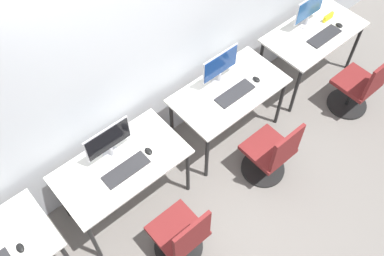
{
  "coord_description": "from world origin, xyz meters",
  "views": [
    {
      "loc": [
        -1.52,
        -1.63,
        4.1
      ],
      "look_at": [
        0.0,
        0.13,
        0.9
      ],
      "focal_mm": 40.0,
      "sensor_mm": 36.0,
      "label": 1
    }
  ],
  "objects_px": {
    "monitor_left": "(109,141)",
    "monitor_far_right": "(309,10)",
    "mouse_far_left": "(20,248)",
    "keyboard_far_right": "(324,36)",
    "mouse_right": "(256,79)",
    "mouse_left": "(149,151)",
    "office_chair_left": "(181,237)",
    "mouse_far_right": "(339,25)",
    "office_chair_right": "(271,155)",
    "keyboard_left": "(126,170)",
    "monitor_right": "(220,66)",
    "keyboard_right": "(235,93)",
    "office_chair_far_right": "(359,88)"
  },
  "relations": [
    {
      "from": "keyboard_left",
      "to": "monitor_right",
      "type": "height_order",
      "value": "monitor_right"
    },
    {
      "from": "mouse_right",
      "to": "mouse_far_right",
      "type": "relative_size",
      "value": 1.0
    },
    {
      "from": "office_chair_left",
      "to": "keyboard_far_right",
      "type": "relative_size",
      "value": 1.96
    },
    {
      "from": "monitor_far_right",
      "to": "keyboard_left",
      "type": "bearing_deg",
      "value": -175.1
    },
    {
      "from": "monitor_left",
      "to": "office_chair_right",
      "type": "xyz_separation_m",
      "value": [
        1.34,
        -0.83,
        -0.62
      ]
    },
    {
      "from": "mouse_right",
      "to": "monitor_left",
      "type": "bearing_deg",
      "value": 172.42
    },
    {
      "from": "monitor_far_right",
      "to": "monitor_right",
      "type": "bearing_deg",
      "value": 179.53
    },
    {
      "from": "mouse_left",
      "to": "office_chair_left",
      "type": "xyz_separation_m",
      "value": [
        -0.2,
        -0.71,
        -0.42
      ]
    },
    {
      "from": "mouse_right",
      "to": "monitor_far_right",
      "type": "bearing_deg",
      "value": 12.52
    },
    {
      "from": "monitor_left",
      "to": "monitor_far_right",
      "type": "xyz_separation_m",
      "value": [
        2.76,
        0.01,
        0.0
      ]
    },
    {
      "from": "keyboard_left",
      "to": "keyboard_far_right",
      "type": "height_order",
      "value": "same"
    },
    {
      "from": "monitor_right",
      "to": "office_chair_far_right",
      "type": "distance_m",
      "value": 1.79
    },
    {
      "from": "keyboard_right",
      "to": "keyboard_left",
      "type": "bearing_deg",
      "value": -179.66
    },
    {
      "from": "mouse_far_left",
      "to": "mouse_far_right",
      "type": "height_order",
      "value": "same"
    },
    {
      "from": "mouse_left",
      "to": "mouse_right",
      "type": "relative_size",
      "value": 1.0
    },
    {
      "from": "monitor_left",
      "to": "mouse_far_left",
      "type": "bearing_deg",
      "value": -166.33
    },
    {
      "from": "keyboard_left",
      "to": "keyboard_far_right",
      "type": "bearing_deg",
      "value": -0.9
    },
    {
      "from": "keyboard_left",
      "to": "mouse_left",
      "type": "bearing_deg",
      "value": 4.98
    },
    {
      "from": "keyboard_right",
      "to": "mouse_far_right",
      "type": "distance_m",
      "value": 1.66
    },
    {
      "from": "keyboard_left",
      "to": "monitor_right",
      "type": "relative_size",
      "value": 0.97
    },
    {
      "from": "office_chair_left",
      "to": "mouse_far_right",
      "type": "xyz_separation_m",
      "value": [
        2.97,
        0.64,
        0.42
      ]
    },
    {
      "from": "keyboard_far_right",
      "to": "mouse_right",
      "type": "bearing_deg",
      "value": 177.81
    },
    {
      "from": "keyboard_left",
      "to": "keyboard_right",
      "type": "distance_m",
      "value": 1.38
    },
    {
      "from": "monitor_left",
      "to": "mouse_right",
      "type": "distance_m",
      "value": 1.71
    },
    {
      "from": "mouse_far_left",
      "to": "office_chair_right",
      "type": "height_order",
      "value": "office_chair_right"
    },
    {
      "from": "mouse_far_left",
      "to": "mouse_far_right",
      "type": "distance_m",
      "value": 4.1
    },
    {
      "from": "monitor_far_right",
      "to": "mouse_far_right",
      "type": "relative_size",
      "value": 5.1
    },
    {
      "from": "monitor_left",
      "to": "office_chair_left",
      "type": "distance_m",
      "value": 1.1
    },
    {
      "from": "keyboard_right",
      "to": "office_chair_right",
      "type": "distance_m",
      "value": 0.74
    },
    {
      "from": "monitor_right",
      "to": "keyboard_right",
      "type": "relative_size",
      "value": 1.03
    },
    {
      "from": "mouse_right",
      "to": "monitor_far_right",
      "type": "height_order",
      "value": "monitor_far_right"
    },
    {
      "from": "mouse_far_left",
      "to": "office_chair_right",
      "type": "distance_m",
      "value": 2.51
    },
    {
      "from": "office_chair_left",
      "to": "mouse_far_right",
      "type": "distance_m",
      "value": 3.06
    },
    {
      "from": "keyboard_left",
      "to": "mouse_far_right",
      "type": "relative_size",
      "value": 4.95
    },
    {
      "from": "monitor_left",
      "to": "mouse_far_right",
      "type": "height_order",
      "value": "monitor_left"
    },
    {
      "from": "monitor_left",
      "to": "keyboard_far_right",
      "type": "relative_size",
      "value": 1.03
    },
    {
      "from": "mouse_far_right",
      "to": "office_chair_left",
      "type": "bearing_deg",
      "value": -167.75
    },
    {
      "from": "office_chair_right",
      "to": "monitor_left",
      "type": "bearing_deg",
      "value": 148.36
    },
    {
      "from": "office_chair_right",
      "to": "keyboard_far_right",
      "type": "xyz_separation_m",
      "value": [
        1.41,
        0.56,
        0.41
      ]
    },
    {
      "from": "keyboard_right",
      "to": "office_chair_far_right",
      "type": "distance_m",
      "value": 1.62
    },
    {
      "from": "keyboard_right",
      "to": "mouse_left",
      "type": "bearing_deg",
      "value": 179.19
    },
    {
      "from": "monitor_far_right",
      "to": "mouse_left",
      "type": "bearing_deg",
      "value": -175.11
    },
    {
      "from": "office_chair_left",
      "to": "office_chair_right",
      "type": "relative_size",
      "value": 1.0
    },
    {
      "from": "office_chair_right",
      "to": "monitor_far_right",
      "type": "bearing_deg",
      "value": 30.86
    },
    {
      "from": "monitor_right",
      "to": "mouse_right",
      "type": "distance_m",
      "value": 0.44
    },
    {
      "from": "office_chair_right",
      "to": "mouse_far_left",
      "type": "bearing_deg",
      "value": 166.73
    },
    {
      "from": "mouse_right",
      "to": "monitor_far_right",
      "type": "relative_size",
      "value": 0.2
    },
    {
      "from": "mouse_far_left",
      "to": "mouse_right",
      "type": "xyz_separation_m",
      "value": [
        2.75,
        0.04,
        0.0
      ]
    },
    {
      "from": "mouse_far_left",
      "to": "mouse_left",
      "type": "height_order",
      "value": "same"
    },
    {
      "from": "keyboard_right",
      "to": "monitor_far_right",
      "type": "bearing_deg",
      "value": 9.4
    }
  ]
}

